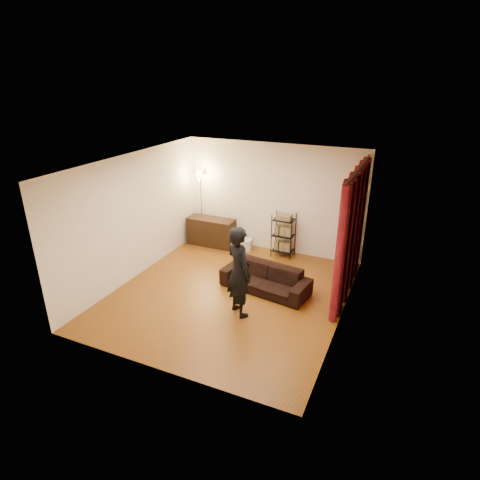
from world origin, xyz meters
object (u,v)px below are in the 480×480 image
at_px(media_cabinet, 211,232).
at_px(floor_lamp, 201,207).
at_px(wire_shelf, 283,235).
at_px(sofa, 265,279).
at_px(storage_boxes, 244,244).
at_px(person, 239,272).

bearing_deg(media_cabinet, floor_lamp, 169.04).
xyz_separation_m(media_cabinet, wire_shelf, (1.93, 0.10, 0.19)).
bearing_deg(floor_lamp, sofa, -35.31).
xyz_separation_m(sofa, wire_shelf, (-0.21, 1.78, 0.28)).
height_order(media_cabinet, storage_boxes, media_cabinet).
bearing_deg(storage_boxes, person, -68.39).
bearing_deg(floor_lamp, storage_boxes, -0.23).
xyz_separation_m(person, media_cabinet, (-2.00, 2.67, -0.51)).
xyz_separation_m(storage_boxes, floor_lamp, (-1.22, 0.00, 0.84)).
height_order(person, storage_boxes, person).
bearing_deg(media_cabinet, storage_boxes, 2.47).
bearing_deg(floor_lamp, wire_shelf, 1.04).
xyz_separation_m(person, storage_boxes, (-1.08, 2.72, -0.73)).
distance_m(sofa, floor_lamp, 3.09).
distance_m(storage_boxes, wire_shelf, 1.09).
xyz_separation_m(sofa, person, (-0.15, -0.99, 0.60)).
bearing_deg(person, floor_lamp, -14.17).
distance_m(wire_shelf, floor_lamp, 2.28).
xyz_separation_m(sofa, floor_lamp, (-2.45, 1.73, 0.72)).
relative_size(media_cabinet, storage_boxes, 3.56).
distance_m(sofa, person, 1.17).
bearing_deg(sofa, storage_boxes, 134.04).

